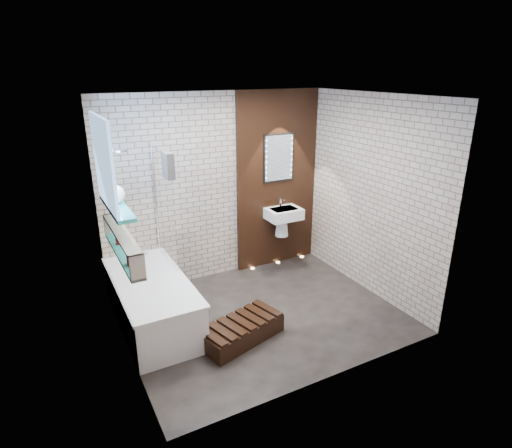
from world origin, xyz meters
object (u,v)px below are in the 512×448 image
washbasin (283,217)px  led_mirror (279,158)px  walnut_step (241,331)px  bathtub (152,302)px  bath_screen (164,207)px

washbasin → led_mirror: led_mirror is taller
led_mirror → walnut_step: 2.60m
bathtub → bath_screen: bath_screen is taller
bathtub → bath_screen: 1.14m
washbasin → walnut_step: bearing=-134.7°
bathtub → led_mirror: 2.68m
walnut_step → washbasin: bearing=45.3°
led_mirror → walnut_step: led_mirror is taller
washbasin → walnut_step: washbasin is taller
led_mirror → bath_screen: bearing=-169.3°
washbasin → led_mirror: (0.00, 0.16, 0.86)m
bath_screen → walnut_step: bearing=-70.6°
led_mirror → bathtub: bearing=-160.2°
bathtub → washbasin: washbasin is taller
bath_screen → led_mirror: (1.82, 0.34, 0.37)m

